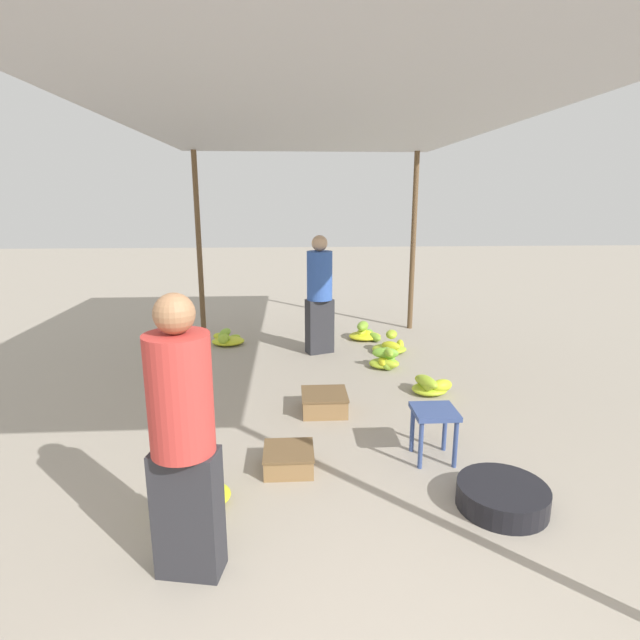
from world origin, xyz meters
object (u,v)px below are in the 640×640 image
(stool, at_px, (434,419))
(basin_black, at_px, (502,496))
(banana_pile_right_2, at_px, (386,360))
(banana_pile_right_3, at_px, (390,347))
(crate_near, at_px, (324,402))
(crate_mid, at_px, (289,459))
(banana_pile_right_0, at_px, (366,334))
(banana_pile_left_0, at_px, (195,490))
(shopper_walking_mid, at_px, (320,293))
(banana_pile_right_1, at_px, (430,385))
(vendor_foreground, at_px, (183,436))
(banana_pile_left_1, at_px, (226,339))

(stool, distance_m, basin_black, 0.78)
(basin_black, height_order, banana_pile_right_2, banana_pile_right_2)
(banana_pile_right_3, height_order, crate_near, banana_pile_right_3)
(basin_black, relative_size, crate_mid, 1.57)
(banana_pile_right_3, bearing_deg, crate_mid, -115.20)
(banana_pile_right_0, distance_m, crate_mid, 3.79)
(stool, distance_m, banana_pile_left_0, 1.88)
(stool, xyz_separation_m, shopper_walking_mid, (-0.74, 2.91, 0.48))
(crate_near, bearing_deg, banana_pile_right_2, 55.91)
(basin_black, bearing_deg, shopper_walking_mid, 106.07)
(banana_pile_right_0, bearing_deg, banana_pile_right_3, -70.83)
(stool, distance_m, crate_near, 1.28)
(basin_black, distance_m, banana_pile_right_1, 2.02)
(basin_black, xyz_separation_m, crate_mid, (-1.45, 0.58, 0.00))
(stool, xyz_separation_m, basin_black, (0.29, -0.67, -0.26))
(vendor_foreground, relative_size, crate_mid, 4.13)
(crate_near, bearing_deg, basin_black, -56.08)
(basin_black, bearing_deg, banana_pile_right_1, 88.27)
(basin_black, height_order, shopper_walking_mid, shopper_walking_mid)
(shopper_walking_mid, bearing_deg, banana_pile_right_0, 40.33)
(basin_black, relative_size, banana_pile_right_2, 1.39)
(vendor_foreground, height_order, banana_pile_right_1, vendor_foreground)
(crate_mid, height_order, shopper_walking_mid, shopper_walking_mid)
(banana_pile_right_1, xyz_separation_m, crate_near, (-1.16, -0.39, 0.00))
(banana_pile_left_1, height_order, banana_pile_right_3, banana_pile_right_3)
(banana_pile_right_1, relative_size, banana_pile_right_3, 0.90)
(banana_pile_left_1, distance_m, shopper_walking_mid, 1.59)
(crate_mid, bearing_deg, shopper_walking_mid, 82.10)
(crate_mid, bearing_deg, banana_pile_left_0, -147.64)
(banana_pile_left_0, bearing_deg, vendor_foreground, -81.43)
(vendor_foreground, relative_size, banana_pile_right_3, 3.18)
(vendor_foreground, relative_size, stool, 3.72)
(banana_pile_right_1, relative_size, banana_pile_right_2, 1.03)
(shopper_walking_mid, bearing_deg, banana_pile_right_2, -41.14)
(banana_pile_right_1, xyz_separation_m, banana_pile_right_3, (-0.13, 1.49, -0.01))
(banana_pile_left_0, height_order, banana_pile_right_0, banana_pile_right_0)
(vendor_foreground, distance_m, banana_pile_right_2, 3.86)
(stool, height_order, basin_black, stool)
(banana_pile_left_0, relative_size, banana_pile_right_3, 1.08)
(banana_pile_left_1, distance_m, banana_pile_right_0, 2.05)
(basin_black, relative_size, banana_pile_right_1, 1.35)
(banana_pile_right_2, xyz_separation_m, crate_mid, (-1.20, -2.31, -0.01))
(banana_pile_right_2, bearing_deg, crate_mid, -117.45)
(crate_mid, bearing_deg, banana_pile_right_0, 72.46)
(crate_mid, bearing_deg, banana_pile_right_3, 64.80)
(banana_pile_right_0, distance_m, shopper_walking_mid, 1.20)
(banana_pile_right_1, bearing_deg, vendor_foreground, -129.38)
(banana_pile_right_0, bearing_deg, banana_pile_left_1, -176.12)
(banana_pile_right_0, bearing_deg, vendor_foreground, -109.85)
(banana_pile_right_1, distance_m, shopper_walking_mid, 2.03)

